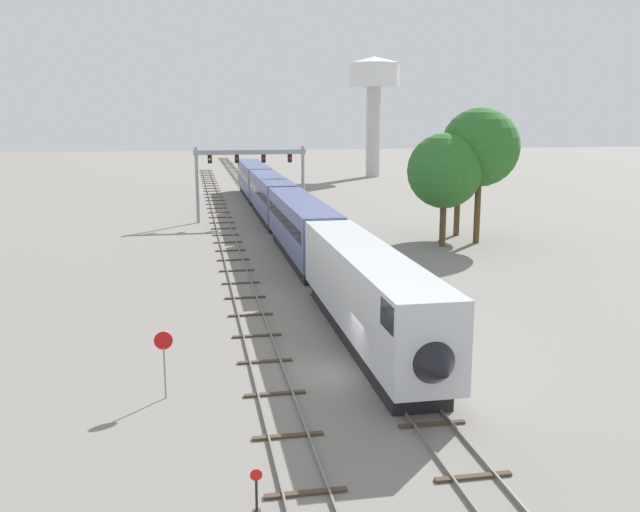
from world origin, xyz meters
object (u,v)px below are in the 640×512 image
at_px(water_tower, 374,83).
at_px(trackside_tree_right, 480,148).
at_px(signal_gantry, 250,167).
at_px(stop_sign, 164,355).
at_px(switch_stand, 257,499).
at_px(trackside_tree_left, 459,165).
at_px(passenger_train, 283,209).
at_px(trackside_tree_mid, 445,171).

height_order(water_tower, trackside_tree_right, water_tower).
bearing_deg(signal_gantry, stop_sign, -99.12).
distance_m(switch_stand, stop_sign, 9.87).
bearing_deg(trackside_tree_left, trackside_tree_right, -86.31).
relative_size(passenger_train, switch_stand, 59.31).
bearing_deg(passenger_train, trackside_tree_mid, -31.43).
relative_size(trackside_tree_left, trackside_tree_right, 0.79).
bearing_deg(trackside_tree_right, signal_gantry, 138.45).
bearing_deg(trackside_tree_right, passenger_train, 157.30).
relative_size(stop_sign, trackside_tree_left, 0.30).
xyz_separation_m(water_tower, switch_stand, (-32.04, -109.21, -16.46)).
xyz_separation_m(passenger_train, signal_gantry, (-2.25, 9.85, 3.34)).
bearing_deg(passenger_train, switch_stand, -98.46).
xyz_separation_m(signal_gantry, switch_stand, (-4.85, -57.61, -5.42)).
height_order(passenger_train, stop_sign, passenger_train).
relative_size(signal_gantry, switch_stand, 8.29).
xyz_separation_m(passenger_train, stop_sign, (-10.00, -38.42, -0.73)).
relative_size(trackside_tree_left, trackside_tree_mid, 0.97).
xyz_separation_m(stop_sign, trackside_tree_mid, (23.17, 30.38, 4.81)).
relative_size(trackside_tree_mid, trackside_tree_right, 0.82).
relative_size(passenger_train, trackside_tree_mid, 8.68).
xyz_separation_m(switch_stand, trackside_tree_right, (23.89, 40.73, 8.11)).
xyz_separation_m(switch_stand, trackside_tree_left, (23.62, 44.95, 6.23)).
height_order(switch_stand, trackside_tree_left, trackside_tree_left).
relative_size(switch_stand, trackside_tree_mid, 0.15).
xyz_separation_m(signal_gantry, trackside_tree_left, (18.77, -12.66, 0.81)).
bearing_deg(signal_gantry, trackside_tree_right, -41.55).
bearing_deg(trackside_tree_left, signal_gantry, 146.01).
distance_m(signal_gantry, trackside_tree_left, 22.66).
height_order(passenger_train, trackside_tree_left, trackside_tree_left).
bearing_deg(switch_stand, water_tower, 73.65).
bearing_deg(switch_stand, stop_sign, 107.26).
relative_size(switch_stand, stop_sign, 0.51).
bearing_deg(stop_sign, switch_stand, -72.74).
xyz_separation_m(signal_gantry, stop_sign, (-7.75, -48.27, -4.07)).
distance_m(switch_stand, trackside_tree_mid, 45.01).
bearing_deg(water_tower, signal_gantry, -117.78).
height_order(switch_stand, stop_sign, stop_sign).
distance_m(water_tower, trackside_tree_mid, 71.24).
xyz_separation_m(stop_sign, trackside_tree_right, (26.79, 31.40, 6.76)).
xyz_separation_m(water_tower, trackside_tree_left, (-8.42, -64.26, -10.22)).
height_order(signal_gantry, trackside_tree_right, trackside_tree_right).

